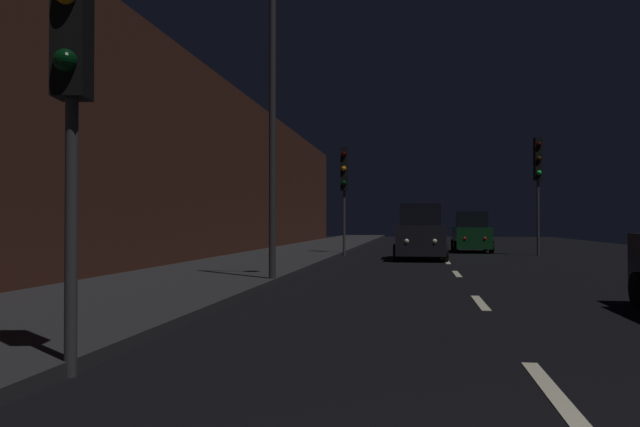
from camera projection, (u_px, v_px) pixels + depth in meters
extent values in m
cube|color=black|center=(444.00, 258.00, 26.85)|extent=(25.56, 84.00, 0.02)
cube|color=#28282B|center=(288.00, 255.00, 27.81)|extent=(4.40, 84.00, 0.15)
cube|color=#472319|center=(204.00, 166.00, 24.78)|extent=(0.80, 63.00, 7.27)
cube|color=beige|center=(551.00, 390.00, 5.58)|extent=(0.16, 2.20, 0.01)
cube|color=beige|center=(480.00, 303.00, 11.72)|extent=(0.16, 2.20, 0.01)
cube|color=beige|center=(457.00, 274.00, 18.34)|extent=(0.16, 2.20, 0.01)
cube|color=beige|center=(447.00, 262.00, 23.79)|extent=(0.16, 2.20, 0.01)
cube|color=beige|center=(439.00, 252.00, 31.77)|extent=(0.16, 2.20, 0.01)
cylinder|color=#38383A|center=(538.00, 218.00, 29.01)|extent=(0.12, 0.12, 3.37)
cube|color=black|center=(538.00, 159.00, 29.05)|extent=(0.35, 0.38, 1.90)
sphere|color=black|center=(539.00, 144.00, 28.88)|extent=(0.22, 0.22, 0.22)
sphere|color=black|center=(539.00, 159.00, 28.87)|extent=(0.22, 0.22, 0.22)
sphere|color=#19D84C|center=(539.00, 173.00, 28.86)|extent=(0.22, 0.22, 0.22)
cylinder|color=#38383A|center=(71.00, 237.00, 6.12)|extent=(0.12, 0.12, 2.63)
sphere|color=black|center=(65.00, 61.00, 5.97)|extent=(0.22, 0.22, 0.22)
cylinder|color=#38383A|center=(344.00, 223.00, 28.59)|extent=(0.12, 0.12, 2.89)
cube|color=black|center=(344.00, 169.00, 28.62)|extent=(0.33, 0.36, 1.90)
sphere|color=black|center=(344.00, 154.00, 28.45)|extent=(0.22, 0.22, 0.22)
sphere|color=orange|center=(344.00, 169.00, 28.44)|extent=(0.22, 0.22, 0.22)
sphere|color=black|center=(344.00, 183.00, 28.44)|extent=(0.22, 0.22, 0.22)
cylinder|color=#2D2D30|center=(272.00, 134.00, 15.20)|extent=(0.16, 0.16, 7.05)
cube|color=black|center=(420.00, 240.00, 25.59)|extent=(1.84, 4.28, 1.12)
cube|color=black|center=(420.00, 215.00, 25.75)|extent=(1.56, 2.14, 0.86)
cylinder|color=black|center=(445.00, 253.00, 23.97)|extent=(0.22, 0.65, 0.65)
cylinder|color=black|center=(396.00, 253.00, 24.23)|extent=(0.22, 0.65, 0.65)
cylinder|color=black|center=(442.00, 250.00, 26.93)|extent=(0.22, 0.65, 0.65)
cylinder|color=black|center=(398.00, 250.00, 27.20)|extent=(0.22, 0.65, 0.65)
sphere|color=white|center=(435.00, 241.00, 23.44)|extent=(0.18, 0.18, 0.18)
sphere|color=white|center=(407.00, 241.00, 23.59)|extent=(0.18, 0.18, 0.18)
sphere|color=red|center=(432.00, 238.00, 27.59)|extent=(0.18, 0.18, 0.18)
sphere|color=red|center=(408.00, 238.00, 27.74)|extent=(0.18, 0.18, 0.18)
cube|color=#0F3819|center=(471.00, 238.00, 32.21)|extent=(1.67, 3.90, 1.02)
cube|color=black|center=(471.00, 219.00, 32.08)|extent=(1.42, 1.95, 0.78)
cylinder|color=black|center=(453.00, 245.00, 33.67)|extent=(0.20, 0.59, 0.59)
cylinder|color=black|center=(485.00, 245.00, 33.43)|extent=(0.20, 0.59, 0.59)
cylinder|color=black|center=(456.00, 247.00, 30.97)|extent=(0.20, 0.59, 0.59)
cylinder|color=black|center=(491.00, 247.00, 30.73)|extent=(0.20, 0.59, 0.59)
sphere|color=slate|center=(459.00, 237.00, 34.16)|extent=(0.17, 0.17, 0.17)
sphere|color=slate|center=(477.00, 237.00, 34.03)|extent=(0.17, 0.17, 0.17)
sphere|color=red|center=(465.00, 238.00, 30.38)|extent=(0.17, 0.17, 0.17)
sphere|color=red|center=(485.00, 239.00, 30.25)|extent=(0.17, 0.17, 0.17)
cylinder|color=black|center=(640.00, 290.00, 11.04)|extent=(0.21, 0.61, 0.61)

